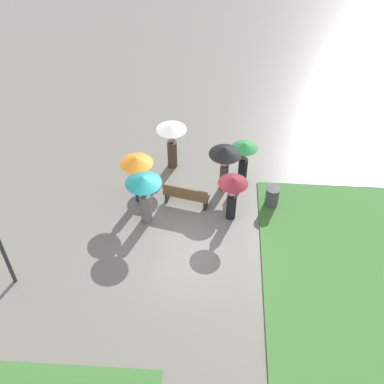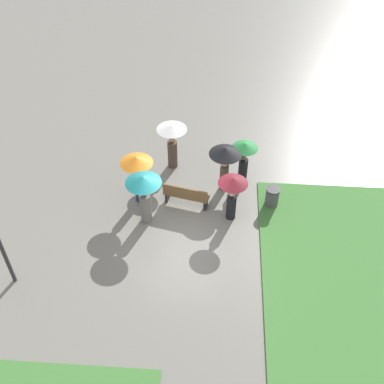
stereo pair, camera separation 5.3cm
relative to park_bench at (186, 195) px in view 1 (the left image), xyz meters
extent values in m
plane|color=slate|center=(0.07, 1.18, -0.46)|extent=(90.00, 90.00, 0.00)
cube|color=#427A38|center=(-6.36, 2.73, -0.43)|extent=(7.54, 8.03, 0.06)
cube|color=brown|center=(-0.02, -0.07, -0.04)|extent=(1.67, 0.77, 0.05)
cube|color=brown|center=(0.02, 0.11, 0.21)|extent=(1.59, 0.40, 0.45)
cube|color=#232326|center=(-0.70, 0.09, -0.26)|extent=(0.16, 0.39, 0.40)
cube|color=#232326|center=(0.67, -0.22, -0.26)|extent=(0.16, 0.39, 0.40)
cylinder|color=#4C4C51|center=(-3.03, -0.19, -0.09)|extent=(0.47, 0.47, 0.75)
cylinder|color=black|center=(-3.03, -0.19, 0.31)|extent=(0.51, 0.51, 0.03)
cylinder|color=#47382D|center=(-1.31, -0.96, 0.07)|extent=(0.33, 0.33, 1.06)
sphere|color=tan|center=(-1.31, -0.96, 0.70)|extent=(0.20, 0.20, 0.20)
cylinder|color=#4C4C4F|center=(-1.31, -0.96, 0.97)|extent=(0.02, 0.02, 0.35)
cone|color=black|center=(-1.31, -0.96, 1.28)|extent=(1.15, 1.15, 0.26)
cylinder|color=#282D47|center=(1.67, -0.15, 0.12)|extent=(0.34, 0.34, 1.17)
sphere|color=brown|center=(1.67, -0.15, 0.81)|extent=(0.21, 0.21, 0.21)
cylinder|color=#4C4C4F|center=(1.67, -0.15, 1.10)|extent=(0.02, 0.02, 0.35)
cone|color=orange|center=(1.67, -0.15, 1.40)|extent=(1.12, 1.12, 0.26)
cylinder|color=slate|center=(1.30, 0.84, 0.13)|extent=(0.49, 0.49, 1.18)
sphere|color=brown|center=(1.30, 0.84, 0.83)|extent=(0.22, 0.22, 0.22)
cylinder|color=#4C4C4F|center=(1.30, 0.84, 1.11)|extent=(0.02, 0.02, 0.35)
cone|color=#197075|center=(1.30, 0.84, 1.41)|extent=(1.19, 1.19, 0.25)
cylinder|color=#47382D|center=(0.67, -2.11, 0.11)|extent=(0.43, 0.43, 1.16)
sphere|color=#997051|center=(0.67, -2.11, 0.81)|extent=(0.23, 0.23, 0.23)
cylinder|color=#4C4C4F|center=(0.67, -2.11, 1.10)|extent=(0.02, 0.02, 0.35)
cone|color=white|center=(0.67, -2.11, 1.36)|extent=(1.12, 1.12, 0.18)
cylinder|color=black|center=(-2.00, -1.38, 0.06)|extent=(0.35, 0.35, 1.05)
sphere|color=brown|center=(-2.00, -1.38, 0.68)|extent=(0.19, 0.19, 0.19)
cylinder|color=#4C4C4F|center=(-2.00, -1.38, 0.96)|extent=(0.02, 0.02, 0.35)
cone|color=#237A38|center=(-2.00, -1.38, 1.23)|extent=(0.94, 0.94, 0.21)
cylinder|color=black|center=(-1.59, 0.50, 0.05)|extent=(0.41, 0.41, 1.02)
sphere|color=tan|center=(-1.59, 0.50, 0.67)|extent=(0.21, 0.21, 0.21)
cylinder|color=#4C4C4F|center=(-1.59, 0.50, 0.95)|extent=(0.02, 0.02, 0.35)
cone|color=maroon|center=(-1.59, 0.50, 1.24)|extent=(1.00, 1.00, 0.22)
camera|label=1|loc=(-0.96, 12.12, 11.69)|focal=45.00mm
camera|label=2|loc=(-1.01, 12.11, 11.69)|focal=45.00mm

